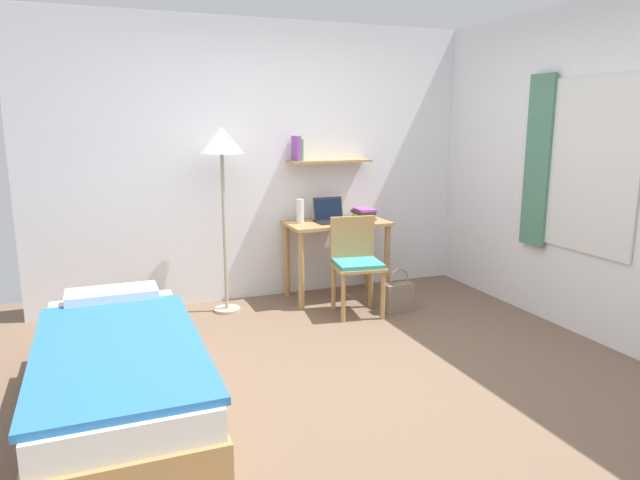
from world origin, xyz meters
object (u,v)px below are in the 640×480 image
object	(u,v)px
desk	(337,238)
book_stack	(364,214)
bed	(120,375)
standing_lamp	(222,152)
water_bottle	(300,211)
desk_chair	(356,260)
laptop	(330,216)
handbag	(399,296)

from	to	relation	value
desk	book_stack	distance (m)	0.37
bed	desk	xyz separation A→B (m)	(2.07, 1.63, 0.35)
bed	standing_lamp	xyz separation A→B (m)	(0.98, 1.61, 1.19)
standing_lamp	water_bottle	world-z (taller)	standing_lamp
desk_chair	book_stack	size ratio (longest dim) A/B	3.33
book_stack	desk_chair	bearing A→B (deg)	-121.88
desk	desk_chair	xyz separation A→B (m)	(-0.02, -0.48, -0.11)
standing_lamp	laptop	xyz separation A→B (m)	(1.03, 0.05, -0.63)
book_stack	handbag	size ratio (longest dim) A/B	0.64
laptop	book_stack	distance (m)	0.36
book_stack	handbag	distance (m)	0.92
laptop	handbag	distance (m)	1.01
bed	book_stack	xyz separation A→B (m)	(2.37, 1.66, 0.56)
standing_lamp	water_bottle	bearing A→B (deg)	7.01
book_stack	desk	bearing A→B (deg)	-174.02
bed	book_stack	distance (m)	2.95
standing_lamp	water_bottle	distance (m)	0.94
desk_chair	standing_lamp	world-z (taller)	standing_lamp
desk	handbag	distance (m)	0.83
standing_lamp	desk	bearing A→B (deg)	1.10
desk_chair	laptop	bearing A→B (deg)	94.28
water_bottle	handbag	size ratio (longest dim) A/B	0.56
bed	handbag	world-z (taller)	bed
standing_lamp	laptop	size ratio (longest dim) A/B	5.49
standing_lamp	laptop	bearing A→B (deg)	2.99
desk	water_bottle	distance (m)	0.44
book_stack	handbag	xyz separation A→B (m)	(0.05, -0.64, -0.66)
water_bottle	desk_chair	bearing A→B (deg)	-59.35
desk_chair	water_bottle	xyz separation A→B (m)	(-0.33, 0.55, 0.38)
desk	book_stack	bearing A→B (deg)	5.98
desk	water_bottle	size ratio (longest dim) A/B	4.31
bed	desk_chair	bearing A→B (deg)	29.33
handbag	book_stack	bearing A→B (deg)	94.52
standing_lamp	book_stack	xyz separation A→B (m)	(1.39, 0.05, -0.63)
handbag	desk	bearing A→B (deg)	120.25
bed	laptop	distance (m)	2.67
laptop	book_stack	xyz separation A→B (m)	(0.36, -0.00, -0.00)
desk	laptop	xyz separation A→B (m)	(-0.06, 0.03, 0.21)
desk_chair	laptop	distance (m)	0.61
desk_chair	book_stack	world-z (taller)	same
standing_lamp	desk_chair	bearing A→B (deg)	-23.33
handbag	desk_chair	bearing A→B (deg)	161.77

